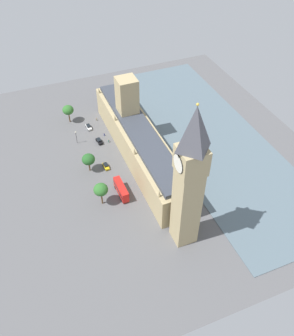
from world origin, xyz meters
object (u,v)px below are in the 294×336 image
car_white_trailing (89,127)px  double_decker_bus_far_end (121,189)px  plane_tree_opposite_hall (68,110)px  parliament_building (138,140)px  street_lamp_slot_10 (76,135)px  clock_tower (189,179)px  plane_tree_by_river_gate (101,190)px  pedestrian_corner (96,119)px  car_yellow_cab_leading (106,166)px  pedestrian_kerbside (109,141)px  car_black_midblock (99,141)px  plane_tree_near_tower (88,159)px  pedestrian_under_trees (104,134)px

car_white_trailing → double_decker_bus_far_end: (-0.48, 44.65, 1.75)m
car_white_trailing → plane_tree_opposite_hall: plane_tree_opposite_hall is taller
parliament_building → street_lamp_slot_10: 28.35m
clock_tower → plane_tree_by_river_gate: (20.84, -24.61, -20.24)m
pedestrian_corner → street_lamp_slot_10: (12.56, 13.07, 3.70)m
parliament_building → double_decker_bus_far_end: bearing=53.1°
car_yellow_cab_leading → double_decker_bus_far_end: size_ratio=0.42×
pedestrian_kerbside → plane_tree_opposite_hall: 25.43m
car_black_midblock → plane_tree_opposite_hall: 22.55m
parliament_building → pedestrian_corner: size_ratio=50.08×
plane_tree_opposite_hall → plane_tree_by_river_gate: plane_tree_by_river_gate is taller
pedestrian_corner → plane_tree_near_tower: plane_tree_near_tower is taller
plane_tree_by_river_gate → pedestrian_under_trees: bearing=-108.1°
pedestrian_corner → pedestrian_under_trees: pedestrian_corner is taller
clock_tower → plane_tree_by_river_gate: clock_tower is taller
pedestrian_kerbside → street_lamp_slot_10: size_ratio=0.25×
pedestrian_under_trees → street_lamp_slot_10: (12.56, 0.56, 3.72)m
parliament_building → car_white_trailing: bearing=-60.0°
parliament_building → clock_tower: bearing=88.2°
car_black_midblock → pedestrian_kerbside: size_ratio=2.95×
car_yellow_cab_leading → plane_tree_by_river_gate: plane_tree_by_river_gate is taller
pedestrian_corner → plane_tree_opposite_hall: plane_tree_opposite_hall is taller
car_yellow_cab_leading → pedestrian_kerbside: bearing=-113.6°
pedestrian_kerbside → plane_tree_by_river_gate: (12.96, 33.25, 6.53)m
clock_tower → pedestrian_corner: clock_tower is taller
pedestrian_under_trees → street_lamp_slot_10: bearing=-129.2°
car_white_trailing → car_yellow_cab_leading: (0.55, 28.32, -0.00)m
plane_tree_near_tower → plane_tree_by_river_gate: (0.48, 18.88, 1.37)m
parliament_building → pedestrian_under_trees: parliament_building is taller
parliament_building → clock_tower: clock_tower is taller
parliament_building → clock_tower: size_ratio=1.44×
car_black_midblock → street_lamp_slot_10: street_lamp_slot_10 is taller
plane_tree_near_tower → car_black_midblock: bearing=-118.7°
car_white_trailing → plane_tree_opposite_hall: (6.79, -8.47, 5.62)m
pedestrian_corner → plane_tree_by_river_gate: bearing=-31.7°
car_black_midblock → car_yellow_cab_leading: bearing=75.7°
car_yellow_cab_leading → pedestrian_kerbside: (-6.00, -15.26, -0.18)m
double_decker_bus_far_end → plane_tree_near_tower: size_ratio=1.30×
double_decker_bus_far_end → pedestrian_under_trees: double_decker_bus_far_end is taller
pedestrian_under_trees → plane_tree_opposite_hall: size_ratio=0.17×
pedestrian_kerbside → plane_tree_opposite_hall: size_ratio=0.18×
plane_tree_near_tower → street_lamp_slot_10: plane_tree_near_tower is taller
pedestrian_kerbside → parliament_building: bearing=68.2°
pedestrian_kerbside → plane_tree_opposite_hall: (12.24, -21.53, 5.80)m
car_black_midblock → pedestrian_kerbside: bearing=153.8°
car_yellow_cab_leading → plane_tree_opposite_hall: size_ratio=0.50×
car_white_trailing → pedestrian_corner: 6.82m
parliament_building → plane_tree_near_tower: bearing=4.7°
car_yellow_cab_leading → street_lamp_slot_10: (6.99, -19.85, 3.51)m
car_yellow_cab_leading → street_lamp_slot_10: street_lamp_slot_10 is taller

